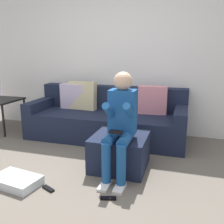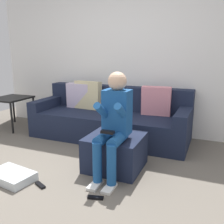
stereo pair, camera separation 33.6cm
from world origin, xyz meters
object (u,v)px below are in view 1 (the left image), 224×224
(couch_sectional, at_px, (107,118))
(remote_near_ottoman, at_px, (108,198))
(side_table, at_px, (2,103))
(remote_by_storage_bin, at_px, (48,189))
(ottoman, at_px, (120,152))
(storage_bin, at_px, (16,181))
(person_seated, at_px, (121,120))

(couch_sectional, relative_size, remote_near_ottoman, 16.25)
(side_table, bearing_deg, remote_by_storage_bin, -40.47)
(couch_sectional, distance_m, remote_by_storage_bin, 1.78)
(couch_sectional, height_order, ottoman, couch_sectional)
(storage_bin, bearing_deg, remote_by_storage_bin, 2.09)
(couch_sectional, relative_size, person_seated, 2.14)
(remote_near_ottoman, xyz_separation_m, remote_by_storage_bin, (-0.64, -0.01, 0.00))
(side_table, relative_size, remote_near_ottoman, 4.12)
(person_seated, height_order, remote_by_storage_bin, person_seated)
(person_seated, distance_m, storage_bin, 1.28)
(side_table, height_order, remote_near_ottoman, side_table)
(side_table, xyz_separation_m, remote_by_storage_bin, (1.80, -1.54, -0.48))
(remote_near_ottoman, bearing_deg, couch_sectional, 93.67)
(couch_sectional, distance_m, person_seated, 1.37)
(storage_bin, xyz_separation_m, remote_by_storage_bin, (0.37, 0.01, -0.04))
(ottoman, height_order, side_table, side_table)
(couch_sectional, height_order, person_seated, person_seated)
(couch_sectional, relative_size, ottoman, 3.91)
(storage_bin, bearing_deg, side_table, 132.67)
(storage_bin, height_order, side_table, side_table)
(couch_sectional, bearing_deg, side_table, -173.45)
(couch_sectional, relative_size, remote_by_storage_bin, 16.08)
(couch_sectional, height_order, remote_near_ottoman, couch_sectional)
(storage_bin, distance_m, remote_by_storage_bin, 0.37)
(storage_bin, height_order, remote_by_storage_bin, storage_bin)
(storage_bin, bearing_deg, remote_near_ottoman, 1.53)
(person_seated, height_order, side_table, person_seated)
(ottoman, bearing_deg, remote_near_ottoman, -83.86)
(remote_near_ottoman, distance_m, remote_by_storage_bin, 0.64)
(couch_sectional, bearing_deg, storage_bin, -103.93)
(couch_sectional, bearing_deg, remote_by_storage_bin, -92.14)
(storage_bin, xyz_separation_m, side_table, (-1.43, 1.55, 0.44))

